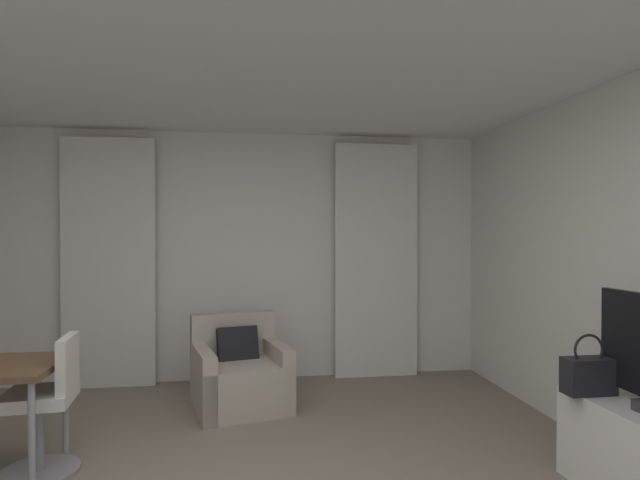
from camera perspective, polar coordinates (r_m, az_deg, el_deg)
wall_window at (r=5.51m, az=-8.07°, el=-1.78°), size 5.12×0.06×2.60m
ceiling at (r=2.71m, az=-8.04°, el=24.50°), size 5.12×6.12×0.06m
curtain_left_panel at (r=5.56m, az=-22.40°, el=-2.32°), size 0.90×0.06×2.50m
curtain_right_panel at (r=5.56m, az=6.26°, el=-2.27°), size 0.90×0.06×2.50m
armchair at (r=4.75m, az=-8.91°, el=-14.69°), size 0.93×0.92×0.80m
desk_chair at (r=3.85m, az=-28.17°, el=-16.65°), size 0.48×0.48×0.88m
handbag_primary at (r=3.62m, az=27.67°, el=-13.08°), size 0.30×0.14×0.37m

